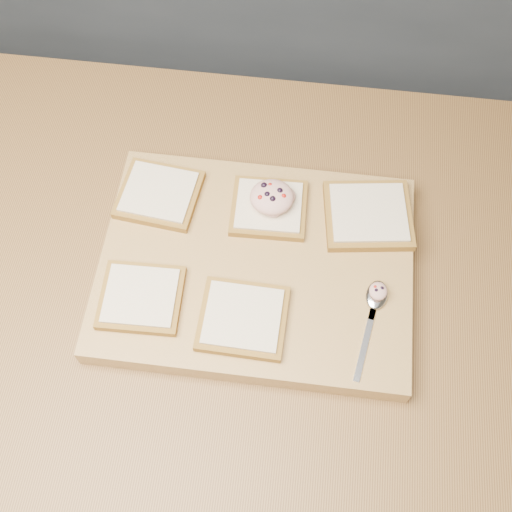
{
  "coord_description": "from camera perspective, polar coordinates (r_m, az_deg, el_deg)",
  "views": [
    {
      "loc": [
        0.18,
        -0.42,
        1.77
      ],
      "look_at": [
        0.12,
        0.01,
        0.95
      ],
      "focal_mm": 45.0,
      "sensor_mm": 36.0,
      "label": 1
    }
  ],
  "objects": [
    {
      "name": "ground",
      "position": [
        1.83,
        -3.92,
        -13.95
      ],
      "size": [
        4.0,
        4.0,
        0.0
      ],
      "primitive_type": "plane",
      "color": "#515459",
      "rests_on": "ground"
    },
    {
      "name": "island_counter",
      "position": [
        1.4,
        -5.06,
        -9.42
      ],
      "size": [
        2.0,
        0.8,
        0.9
      ],
      "color": "slate",
      "rests_on": "ground"
    },
    {
      "name": "cutting_board",
      "position": [
        0.96,
        -0.0,
        -0.98
      ],
      "size": [
        0.46,
        0.35,
        0.04
      ],
      "primitive_type": "cube",
      "color": "#B1854C",
      "rests_on": "island_counter"
    },
    {
      "name": "bread_far_left",
      "position": [
        1.0,
        -8.61,
        5.47
      ],
      "size": [
        0.13,
        0.12,
        0.02
      ],
      "color": "brown",
      "rests_on": "cutting_board"
    },
    {
      "name": "bread_far_center",
      "position": [
        0.98,
        1.14,
        4.32
      ],
      "size": [
        0.12,
        0.11,
        0.02
      ],
      "color": "brown",
      "rests_on": "cutting_board"
    },
    {
      "name": "bread_far_right",
      "position": [
        0.99,
        9.94,
        3.62
      ],
      "size": [
        0.14,
        0.14,
        0.02
      ],
      "color": "brown",
      "rests_on": "cutting_board"
    },
    {
      "name": "bread_near_left",
      "position": [
        0.92,
        -10.18,
        -3.63
      ],
      "size": [
        0.12,
        0.11,
        0.02
      ],
      "color": "brown",
      "rests_on": "cutting_board"
    },
    {
      "name": "bread_near_center",
      "position": [
        0.89,
        -1.18,
        -5.54
      ],
      "size": [
        0.12,
        0.11,
        0.02
      ],
      "color": "brown",
      "rests_on": "cutting_board"
    },
    {
      "name": "tuna_salad_dollop",
      "position": [
        0.96,
        1.41,
        5.28
      ],
      "size": [
        0.07,
        0.06,
        0.03
      ],
      "color": "#DB9D8C",
      "rests_on": "bread_far_center"
    },
    {
      "name": "spoon",
      "position": [
        0.92,
        10.53,
        -4.03
      ],
      "size": [
        0.05,
        0.16,
        0.01
      ],
      "color": "silver",
      "rests_on": "cutting_board"
    },
    {
      "name": "spoon_salad",
      "position": [
        0.92,
        10.81,
        -3.08
      ],
      "size": [
        0.03,
        0.03,
        0.02
      ],
      "color": "#DB9D8C",
      "rests_on": "spoon"
    }
  ]
}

